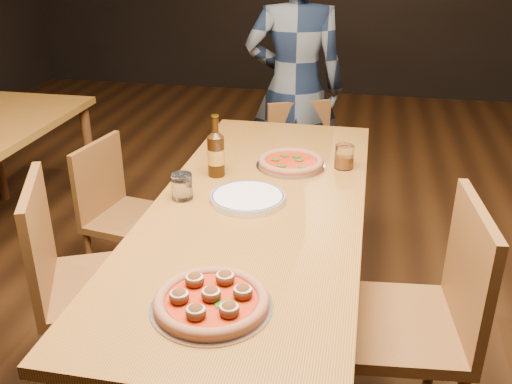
% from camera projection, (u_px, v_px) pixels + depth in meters
% --- Properties ---
extents(ground, '(9.00, 9.00, 0.00)m').
position_uv_depth(ground, '(258.00, 356.00, 2.51)').
color(ground, black).
extents(table_main, '(0.80, 2.00, 0.75)m').
position_uv_depth(table_main, '(259.00, 220.00, 2.22)').
color(table_main, brown).
rests_on(table_main, ground).
extents(chair_main_nw, '(0.59, 0.59, 0.95)m').
position_uv_depth(chair_main_nw, '(105.00, 284.00, 2.18)').
color(chair_main_nw, brown).
rests_on(chair_main_nw, ground).
extents(chair_main_sw, '(0.44, 0.44, 0.82)m').
position_uv_depth(chair_main_sw, '(133.00, 218.00, 2.82)').
color(chair_main_sw, brown).
rests_on(chair_main_sw, ground).
extents(chair_main_e, '(0.50, 0.50, 0.98)m').
position_uv_depth(chair_main_e, '(395.00, 323.00, 1.94)').
color(chair_main_e, brown).
rests_on(chair_main_e, ground).
extents(chair_end, '(0.51, 0.51, 0.82)m').
position_uv_depth(chair_end, '(306.00, 172.00, 3.34)').
color(chair_end, brown).
rests_on(chair_end, ground).
extents(pizza_meatball, '(0.34, 0.34, 0.06)m').
position_uv_depth(pizza_meatball, '(211.00, 300.00, 1.58)').
color(pizza_meatball, '#B7B7BF').
rests_on(pizza_meatball, table_main).
extents(pizza_margherita, '(0.31, 0.31, 0.04)m').
position_uv_depth(pizza_margherita, '(291.00, 162.00, 2.52)').
color(pizza_margherita, '#B7B7BF').
rests_on(pizza_margherita, table_main).
extents(plate_stack, '(0.29, 0.29, 0.03)m').
position_uv_depth(plate_stack, '(248.00, 198.00, 2.20)').
color(plate_stack, white).
rests_on(plate_stack, table_main).
extents(beer_bottle, '(0.07, 0.07, 0.26)m').
position_uv_depth(beer_bottle, '(216.00, 155.00, 2.40)').
color(beer_bottle, black).
rests_on(beer_bottle, table_main).
extents(water_glass, '(0.08, 0.08, 0.10)m').
position_uv_depth(water_glass, '(182.00, 186.00, 2.21)').
color(water_glass, white).
rests_on(water_glass, table_main).
extents(amber_glass, '(0.08, 0.08, 0.10)m').
position_uv_depth(amber_glass, '(344.00, 157.00, 2.49)').
color(amber_glass, '#A14D12').
rests_on(amber_glass, table_main).
extents(diner, '(0.66, 0.49, 1.66)m').
position_uv_depth(diner, '(295.00, 90.00, 3.43)').
color(diner, black).
rests_on(diner, ground).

